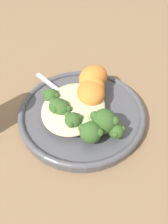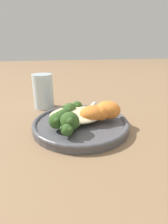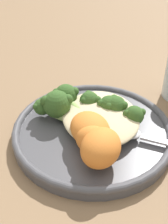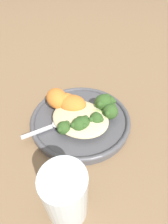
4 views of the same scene
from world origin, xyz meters
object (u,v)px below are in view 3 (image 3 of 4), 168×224
object	(u,v)px
broccoli_stalk_0	(125,117)
broccoli_stalk_6	(54,112)
spoon	(135,134)
broccoli_stalk_3	(91,106)
plate	(94,131)
broccoli_stalk_2	(106,111)
broccoli_stalk_5	(62,107)
sweet_potato_chunk_1	(94,140)
broccoli_stalk_1	(110,112)
quinoa_mound	(101,116)
sweet_potato_chunk_2	(90,129)
broccoli_stalk_4	(73,103)
sweet_potato_chunk_0	(102,148)

from	to	relation	value
broccoli_stalk_0	broccoli_stalk_6	distance (m)	0.11
spoon	broccoli_stalk_3	bearing A→B (deg)	158.98
plate	broccoli_stalk_2	distance (m)	0.04
broccoli_stalk_5	sweet_potato_chunk_1	xyz separation A→B (m)	(0.08, 0.04, 0.00)
broccoli_stalk_0	broccoli_stalk_5	size ratio (longest dim) A/B	1.04
broccoli_stalk_1	broccoli_stalk_5	world-z (taller)	broccoli_stalk_5
sweet_potato_chunk_1	plate	bearing A→B (deg)	170.71
broccoli_stalk_6	quinoa_mound	bearing A→B (deg)	-160.97
quinoa_mound	broccoli_stalk_6	distance (m)	0.07
broccoli_stalk_2	sweet_potato_chunk_2	xyz separation A→B (m)	(0.05, -0.03, 0.01)
broccoli_stalk_4	plate	bearing A→B (deg)	-171.85
broccoli_stalk_6	sweet_potato_chunk_2	size ratio (longest dim) A/B	1.50
sweet_potato_chunk_1	spoon	world-z (taller)	sweet_potato_chunk_1
broccoli_stalk_1	broccoli_stalk_6	size ratio (longest dim) A/B	0.79
broccoli_stalk_2	spoon	world-z (taller)	broccoli_stalk_2
quinoa_mound	broccoli_stalk_5	xyz separation A→B (m)	(-0.02, -0.06, 0.01)
quinoa_mound	sweet_potato_chunk_1	world-z (taller)	sweet_potato_chunk_1
broccoli_stalk_3	broccoli_stalk_1	bearing A→B (deg)	-127.09
broccoli_stalk_1	spoon	world-z (taller)	broccoli_stalk_1
broccoli_stalk_2	sweet_potato_chunk_0	distance (m)	0.09
sweet_potato_chunk_1	spoon	size ratio (longest dim) A/B	0.47
sweet_potato_chunk_1	broccoli_stalk_4	bearing A→B (deg)	-167.71
broccoli_stalk_0	broccoli_stalk_5	distance (m)	0.10
broccoli_stalk_2	broccoli_stalk_3	world-z (taller)	broccoli_stalk_2
sweet_potato_chunk_0	sweet_potato_chunk_1	size ratio (longest dim) A/B	1.28
broccoli_stalk_4	broccoli_stalk_6	world-z (taller)	broccoli_stalk_4
sweet_potato_chunk_1	broccoli_stalk_0	bearing A→B (deg)	134.17
sweet_potato_chunk_0	broccoli_stalk_5	bearing A→B (deg)	-154.95
quinoa_mound	broccoli_stalk_6	size ratio (longest dim) A/B	1.36
broccoli_stalk_0	sweet_potato_chunk_2	bearing A→B (deg)	-166.41
broccoli_stalk_1	sweet_potato_chunk_0	size ratio (longest dim) A/B	1.23
sweet_potato_chunk_2	broccoli_stalk_0	bearing A→B (deg)	117.90
sweet_potato_chunk_2	spoon	size ratio (longest dim) A/B	0.63
broccoli_stalk_6	broccoli_stalk_5	bearing A→B (deg)	-152.96
quinoa_mound	broccoli_stalk_2	xyz separation A→B (m)	(-0.01, 0.01, 0.00)
broccoli_stalk_0	broccoli_stalk_5	world-z (taller)	broccoli_stalk_5
broccoli_stalk_4	sweet_potato_chunk_0	bearing A→B (deg)	166.67
broccoli_stalk_6	sweet_potato_chunk_1	xyz separation A→B (m)	(0.08, 0.05, 0.01)
sweet_potato_chunk_0	sweet_potato_chunk_1	bearing A→B (deg)	-157.67
plate	broccoli_stalk_3	bearing A→B (deg)	-178.83
sweet_potato_chunk_1	broccoli_stalk_5	bearing A→B (deg)	-154.31
broccoli_stalk_0	broccoli_stalk_6	bearing A→B (deg)	151.47
broccoli_stalk_5	sweet_potato_chunk_2	world-z (taller)	broccoli_stalk_5
plate	sweet_potato_chunk_0	xyz separation A→B (m)	(0.07, -0.00, 0.03)
quinoa_mound	broccoli_stalk_3	bearing A→B (deg)	-155.11
broccoli_stalk_3	broccoli_stalk_6	size ratio (longest dim) A/B	0.90
broccoli_stalk_5	broccoli_stalk_2	bearing A→B (deg)	-147.60
broccoli_stalk_4	broccoli_stalk_6	size ratio (longest dim) A/B	1.12
plate	broccoli_stalk_6	size ratio (longest dim) A/B	2.42
plate	broccoli_stalk_1	xyz separation A→B (m)	(-0.01, 0.02, 0.03)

